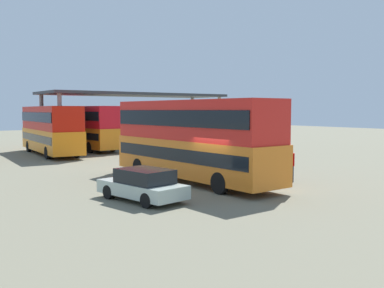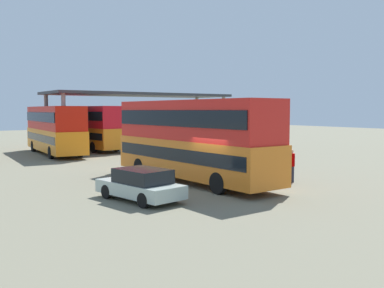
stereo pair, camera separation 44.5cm
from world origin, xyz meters
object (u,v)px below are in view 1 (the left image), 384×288
Objects in this scene: parked_hatchback at (143,185)px; double_decker_mid_row at (84,126)px; pedestrian_waiting at (291,165)px; double_decker_near_canopy at (51,128)px; double_decker_main at (192,137)px.

double_decker_mid_row reaches higher than parked_hatchback.
pedestrian_waiting is at bearing -102.62° from parked_hatchback.
parked_hatchback is 8.69m from pedestrian_waiting.
double_decker_near_canopy is at bearing 120.72° from double_decker_mid_row.
parked_hatchback is 21.47m from double_decker_near_canopy.
double_decker_mid_row is (2.23, 21.23, -0.08)m from double_decker_main.
double_decker_near_canopy is at bearing -51.35° from pedestrian_waiting.
double_decker_main is 1.02× the size of double_decker_near_canopy.
double_decker_near_canopy reaches higher than pedestrian_waiting.
double_decker_mid_row is at bearing -62.31° from pedestrian_waiting.
parked_hatchback is at bearing 175.95° from double_decker_near_canopy.
double_decker_mid_row reaches higher than pedestrian_waiting.
double_decker_main is 5.43m from pedestrian_waiting.
double_decker_mid_row reaches higher than double_decker_near_canopy.
double_decker_mid_row is 24.51m from pedestrian_waiting.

